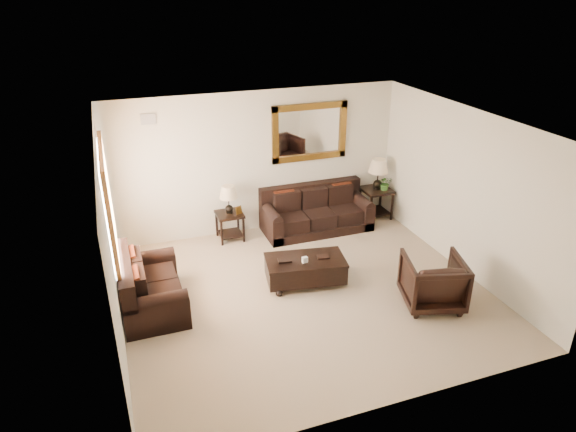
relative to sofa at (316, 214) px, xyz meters
name	(u,v)px	position (x,y,z in m)	size (l,w,h in m)	color
room	(307,215)	(-1.03, -2.09, 1.04)	(5.51, 5.01, 2.71)	#84725B
window	(109,204)	(-3.73, -1.19, 1.24)	(0.07, 1.96, 1.66)	white
mirror	(310,132)	(0.00, 0.38, 1.54)	(1.50, 0.06, 1.10)	#43230D
air_vent	(148,119)	(-2.93, 0.39, 2.04)	(0.25, 0.02, 0.18)	#999999
sofa	(316,214)	(0.00, 0.00, 0.00)	(2.08, 0.90, 0.85)	black
loveseat	(148,289)	(-3.37, -1.65, 0.00)	(0.89, 1.51, 0.85)	black
end_table_left	(229,205)	(-1.69, 0.13, 0.39)	(0.49, 0.49, 1.07)	black
end_table_right	(378,180)	(1.37, 0.09, 0.51)	(0.57, 0.57, 1.25)	black
coffee_table	(305,268)	(-0.92, -1.78, -0.04)	(1.36, 0.88, 0.54)	black
armchair	(433,279)	(0.65, -2.99, 0.12)	(0.84, 0.79, 0.86)	black
potted_plant	(385,185)	(1.50, -0.02, 0.43)	(0.27, 0.30, 0.23)	#2B551D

